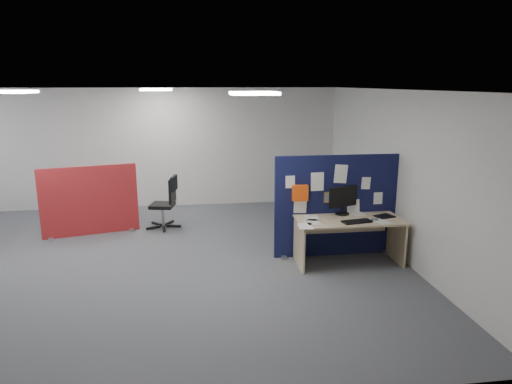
{
  "coord_description": "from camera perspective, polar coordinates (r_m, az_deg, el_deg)",
  "views": [
    {
      "loc": [
        1.21,
        -7.0,
        2.8
      ],
      "look_at": [
        2.23,
        0.44,
        1.0
      ],
      "focal_mm": 32.0,
      "sensor_mm": 36.0,
      "label": 1
    }
  ],
  "objects": [
    {
      "name": "monitor_main",
      "position": [
        7.45,
        10.81,
        -0.88
      ],
      "size": [
        0.51,
        0.22,
        0.46
      ],
      "rotation": [
        0.0,
        0.0,
        0.34
      ],
      "color": "black",
      "rests_on": "main_desk"
    },
    {
      "name": "wall_back",
      "position": [
        10.67,
        -14.28,
        5.26
      ],
      "size": [
        9.0,
        0.02,
        2.7
      ],
      "primitive_type": "cube",
      "color": "silver",
      "rests_on": "floor"
    },
    {
      "name": "wall_front",
      "position": [
        3.98,
        -25.18,
        -9.3
      ],
      "size": [
        9.0,
        0.02,
        2.7
      ],
      "primitive_type": "cube",
      "color": "silver",
      "rests_on": "floor"
    },
    {
      "name": "mouse",
      "position": [
        7.29,
        14.61,
        -3.35
      ],
      "size": [
        0.1,
        0.06,
        0.03
      ],
      "primitive_type": "cube",
      "rotation": [
        0.0,
        0.0,
        -0.02
      ],
      "color": "gray",
      "rests_on": "main_desk"
    },
    {
      "name": "floor",
      "position": [
        7.64,
        -16.51,
        -8.63
      ],
      "size": [
        9.0,
        9.0,
        0.0
      ],
      "primitive_type": "plane",
      "color": "#505257",
      "rests_on": "ground"
    },
    {
      "name": "paper_tray",
      "position": [
        7.53,
        15.75,
        -2.94
      ],
      "size": [
        0.34,
        0.3,
        0.01
      ],
      "primitive_type": "cube",
      "rotation": [
        0.0,
        0.0,
        0.33
      ],
      "color": "black",
      "rests_on": "main_desk"
    },
    {
      "name": "ceiling",
      "position": [
        7.1,
        -17.99,
        12.03
      ],
      "size": [
        9.0,
        7.0,
        0.02
      ],
      "primitive_type": "cube",
      "color": "white",
      "rests_on": "wall_back"
    },
    {
      "name": "wall_right",
      "position": [
        7.87,
        17.1,
        2.26
      ],
      "size": [
        0.02,
        7.0,
        2.7
      ],
      "primitive_type": "cube",
      "color": "silver",
      "rests_on": "floor"
    },
    {
      "name": "navy_divider",
      "position": [
        7.57,
        9.82,
        -1.71
      ],
      "size": [
        2.04,
        0.3,
        1.68
      ],
      "color": "#0E1135",
      "rests_on": "floor"
    },
    {
      "name": "red_divider",
      "position": [
        9.07,
        -20.07,
        -1.1
      ],
      "size": [
        1.71,
        0.47,
        1.31
      ],
      "rotation": [
        0.0,
        0.0,
        0.24
      ],
      "color": "#A62A15",
      "rests_on": "floor"
    },
    {
      "name": "main_desk",
      "position": [
        7.36,
        11.45,
        -4.57
      ],
      "size": [
        1.65,
        0.74,
        0.73
      ],
      "color": "tan",
      "rests_on": "floor"
    },
    {
      "name": "ceiling_lights",
      "position": [
        7.72,
        -14.63,
        12.09
      ],
      "size": [
        4.1,
        4.1,
        0.04
      ],
      "color": "white",
      "rests_on": "ceiling"
    },
    {
      "name": "keyboard",
      "position": [
        7.13,
        12.5,
        -3.62
      ],
      "size": [
        0.47,
        0.25,
        0.02
      ],
      "primitive_type": "cube",
      "rotation": [
        0.0,
        0.0,
        0.17
      ],
      "color": "black",
      "rests_on": "main_desk"
    },
    {
      "name": "desk_papers",
      "position": [
        7.18,
        9.74,
        -3.47
      ],
      "size": [
        1.48,
        0.88,
        0.0
      ],
      "color": "white",
      "rests_on": "main_desk"
    },
    {
      "name": "office_chair",
      "position": [
        9.09,
        -11.01,
        -0.88
      ],
      "size": [
        0.68,
        0.67,
        1.03
      ],
      "rotation": [
        0.0,
        0.0,
        -0.2
      ],
      "color": "black",
      "rests_on": "floor"
    }
  ]
}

